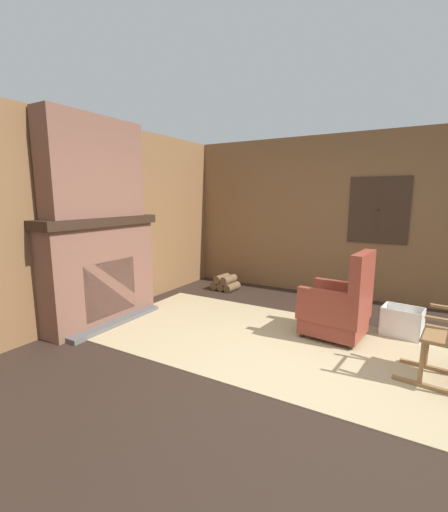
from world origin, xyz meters
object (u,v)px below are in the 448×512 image
object	(u,v)px
armchair	(339,308)
storage_case	(120,210)
laundry_basket	(402,322)
decorative_plate_on_mantel	(95,208)
firewood_stack	(225,283)
oil_lamp_vase	(53,211)

from	to	relation	value
armchair	storage_case	xyz separation A→B (m)	(-2.84, -0.57, 1.09)
laundry_basket	decorative_plate_on_mantel	world-z (taller)	decorative_plate_on_mantel
firewood_stack	decorative_plate_on_mantel	size ratio (longest dim) A/B	1.97
storage_case	decorative_plate_on_mantel	xyz separation A→B (m)	(-0.02, -0.40, 0.04)
firewood_stack	laundry_basket	distance (m)	2.92
firewood_stack	laundry_basket	xyz separation A→B (m)	(2.82, -0.73, 0.06)
laundry_basket	decorative_plate_on_mantel	distance (m)	4.01
oil_lamp_vase	decorative_plate_on_mantel	world-z (taller)	oil_lamp_vase
armchair	oil_lamp_vase	world-z (taller)	oil_lamp_vase
armchair	decorative_plate_on_mantel	distance (m)	3.23
armchair	firewood_stack	world-z (taller)	armchair
laundry_basket	decorative_plate_on_mantel	bearing A→B (deg)	-158.11
armchair	laundry_basket	distance (m)	0.81
armchair	oil_lamp_vase	size ratio (longest dim) A/B	3.80
laundry_basket	oil_lamp_vase	bearing A→B (deg)	-150.26
armchair	decorative_plate_on_mantel	world-z (taller)	decorative_plate_on_mantel
decorative_plate_on_mantel	armchair	bearing A→B (deg)	18.64
oil_lamp_vase	decorative_plate_on_mantel	bearing A→B (deg)	91.96
firewood_stack	storage_case	distance (m)	2.29
armchair	storage_case	distance (m)	3.10
armchair	laundry_basket	size ratio (longest dim) A/B	2.20
storage_case	decorative_plate_on_mantel	world-z (taller)	decorative_plate_on_mantel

